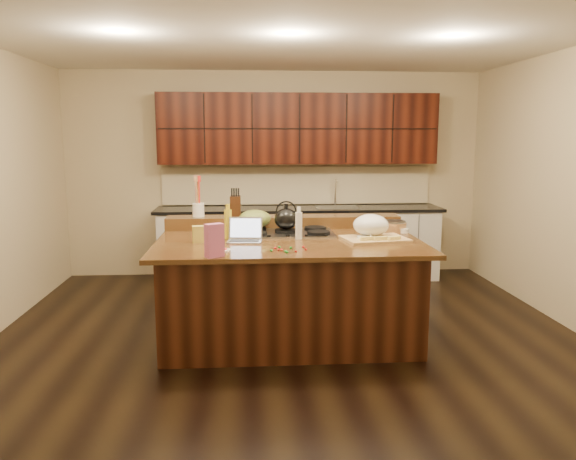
{
  "coord_description": "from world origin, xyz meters",
  "views": [
    {
      "loc": [
        -0.37,
        -5.04,
        1.85
      ],
      "look_at": [
        0.0,
        0.05,
        1.0
      ],
      "focal_mm": 35.0,
      "sensor_mm": 36.0,
      "label": 1
    }
  ],
  "objects": [
    {
      "name": "gumdrop_8",
      "position": [
        -0.1,
        -0.51,
        0.93
      ],
      "size": [
        0.02,
        0.02,
        0.02
      ],
      "primitive_type": "ellipsoid",
      "color": "red",
      "rests_on": "island"
    },
    {
      "name": "pink_bag",
      "position": [
        -0.63,
        -0.71,
        1.05
      ],
      "size": [
        0.16,
        0.14,
        0.26
      ],
      "primitive_type": "cube",
      "rotation": [
        0.0,
        0.0,
        0.55
      ],
      "color": "#C65D8C",
      "rests_on": "island"
    },
    {
      "name": "vinegar_bottle",
      "position": [
        0.1,
        0.02,
        1.04
      ],
      "size": [
        0.07,
        0.07,
        0.25
      ],
      "primitive_type": "cylinder",
      "rotation": [
        0.0,
        0.0,
        -0.07
      ],
      "color": "silver",
      "rests_on": "island"
    },
    {
      "name": "gumdrop_6",
      "position": [
        -0.14,
        -0.44,
        0.93
      ],
      "size": [
        0.02,
        0.02,
        0.02
      ],
      "primitive_type": "ellipsoid",
      "color": "red",
      "rests_on": "island"
    },
    {
      "name": "ramekin_b",
      "position": [
        1.15,
        0.28,
        0.94
      ],
      "size": [
        0.11,
        0.11,
        0.04
      ],
      "primitive_type": "cylinder",
      "rotation": [
        0.0,
        0.0,
        0.07
      ],
      "color": "white",
      "rests_on": "island"
    },
    {
      "name": "green_bowl",
      "position": [
        -0.3,
        0.43,
        1.05
      ],
      "size": [
        0.41,
        0.41,
        0.18
      ],
      "primitive_type": "ellipsoid",
      "rotation": [
        0.0,
        0.0,
        -0.34
      ],
      "color": "olive",
      "rests_on": "cooktop"
    },
    {
      "name": "back_counter",
      "position": [
        0.3,
        2.23,
        0.98
      ],
      "size": [
        3.7,
        0.66,
        2.4
      ],
      "color": "silver",
      "rests_on": "ground"
    },
    {
      "name": "gumdrop_3",
      "position": [
        -0.06,
        -0.59,
        0.93
      ],
      "size": [
        0.02,
        0.02,
        0.02
      ],
      "primitive_type": "ellipsoid",
      "color": "#198C26",
      "rests_on": "island"
    },
    {
      "name": "island",
      "position": [
        0.0,
        0.0,
        0.46
      ],
      "size": [
        2.4,
        1.6,
        0.92
      ],
      "color": "black",
      "rests_on": "ground"
    },
    {
      "name": "ramekin_c",
      "position": [
        0.95,
        0.4,
        0.94
      ],
      "size": [
        0.1,
        0.1,
        0.04
      ],
      "primitive_type": "cylinder",
      "rotation": [
        0.0,
        0.0,
        0.05
      ],
      "color": "white",
      "rests_on": "island"
    },
    {
      "name": "gumdrop_10",
      "position": [
        -0.12,
        -0.51,
        0.93
      ],
      "size": [
        0.02,
        0.02,
        0.02
      ],
      "primitive_type": "ellipsoid",
      "color": "red",
      "rests_on": "island"
    },
    {
      "name": "room",
      "position": [
        0.0,
        0.0,
        1.35
      ],
      "size": [
        5.52,
        5.02,
        2.72
      ],
      "color": "black",
      "rests_on": "ground"
    },
    {
      "name": "gumdrop_0",
      "position": [
        0.02,
        -0.58,
        0.93
      ],
      "size": [
        0.02,
        0.02,
        0.02
      ],
      "primitive_type": "ellipsoid",
      "color": "red",
      "rests_on": "island"
    },
    {
      "name": "laptop",
      "position": [
        -0.4,
        -0.06,
        0.98
      ],
      "size": [
        0.33,
        0.27,
        0.21
      ],
      "rotation": [
        0.0,
        0.0,
        -0.1
      ],
      "color": "#B7B7BC",
      "rests_on": "island"
    },
    {
      "name": "kettle",
      "position": [
        0.0,
        0.3,
        1.07
      ],
      "size": [
        0.3,
        0.3,
        0.21
      ],
      "primitive_type": "ellipsoid",
      "rotation": [
        0.0,
        0.0,
        -0.38
      ],
      "color": "black",
      "rests_on": "cooktop"
    },
    {
      "name": "gumdrop_1",
      "position": [
        -0.05,
        -0.61,
        0.93
      ],
      "size": [
        0.02,
        0.02,
        0.02
      ],
      "primitive_type": "ellipsoid",
      "color": "#198C26",
      "rests_on": "island"
    },
    {
      "name": "ramekin_a",
      "position": [
        0.66,
        -0.12,
        0.94
      ],
      "size": [
        0.13,
        0.13,
        0.04
      ],
      "primitive_type": "cylinder",
      "rotation": [
        0.0,
        0.0,
        -0.33
      ],
      "color": "white",
      "rests_on": "island"
    },
    {
      "name": "gumdrop_4",
      "position": [
        0.1,
        -0.41,
        0.93
      ],
      "size": [
        0.02,
        0.02,
        0.02
      ],
      "primitive_type": "ellipsoid",
      "color": "red",
      "rests_on": "island"
    },
    {
      "name": "utensil_crock",
      "position": [
        -0.87,
        0.7,
        1.11
      ],
      "size": [
        0.14,
        0.14,
        0.14
      ],
      "primitive_type": "cylinder",
      "rotation": [
        0.0,
        0.0,
        -0.22
      ],
      "color": "white",
      "rests_on": "back_ledge"
    },
    {
      "name": "gumdrop_5",
      "position": [
        -0.18,
        -0.54,
        0.93
      ],
      "size": [
        0.02,
        0.02,
        0.02
      ],
      "primitive_type": "ellipsoid",
      "color": "#198C26",
      "rests_on": "island"
    },
    {
      "name": "gumdrop_11",
      "position": [
        0.02,
        -0.57,
        0.93
      ],
      "size": [
        0.02,
        0.02,
        0.02
      ],
      "primitive_type": "ellipsoid",
      "color": "#198C26",
      "rests_on": "island"
    },
    {
      "name": "kitchen_timer",
      "position": [
        0.73,
        -0.16,
        0.96
      ],
      "size": [
        0.1,
        0.1,
        0.07
      ],
      "primitive_type": "cone",
      "rotation": [
        0.0,
        0.0,
        -0.22
      ],
      "color": "silver",
      "rests_on": "island"
    },
    {
      "name": "knife_block",
      "position": [
        -0.49,
        0.7,
        1.15
      ],
      "size": [
        0.11,
        0.17,
        0.21
      ],
      "primitive_type": "cube",
      "rotation": [
        0.0,
        0.0,
        -0.01
      ],
      "color": "black",
      "rests_on": "back_ledge"
    },
    {
      "name": "cooktop",
      "position": [
        0.0,
        0.3,
        0.94
      ],
      "size": [
        0.92,
        0.52,
        0.05
      ],
      "color": "gray",
      "rests_on": "island"
    },
    {
      "name": "package_box",
      "position": [
        -0.81,
        -0.08,
        0.99
      ],
      "size": [
        0.12,
        0.09,
        0.15
      ],
      "primitive_type": "cube",
      "rotation": [
        0.0,
        0.0,
        0.17
      ],
      "color": "gold",
      "rests_on": "island"
    },
    {
      "name": "gumdrop_7",
      "position": [
        -0.01,
        -0.43,
        0.93
      ],
      "size": [
        0.02,
        0.02,
        0.02
      ],
      "primitive_type": "ellipsoid",
      "color": "#198C26",
      "rests_on": "island"
    },
    {
      "name": "oil_bottle",
      "position": [
        -0.55,
        0.09,
        1.06
      ],
      "size": [
        0.08,
        0.08,
        0.27
      ],
      "primitive_type": "cylinder",
      "rotation": [
        0.0,
        0.0,
        0.13
      ],
      "color": "gold",
      "rests_on": "island"
    },
    {
      "name": "candy_plate",
      "position": [
        -0.61,
        -0.48,
        0.93
      ],
      "size": [
        0.19,
        0.19,
        0.01
      ],
      "primitive_type": "cylinder",
      "rotation": [
        0.0,
        0.0,
        0.07
      ],
      "color": "white",
      "rests_on": "island"
    },
    {
      "name": "gumdrop_2",
      "position": [
        0.11,
        -0.51,
        0.93
      ],
      "size": [
        0.02,
        0.02,
        0.02
      ],
      "primitive_type": "ellipsoid",
      "color": "red",
      "rests_on": "island"
    },
    {
      "name": "back_ledge",
      "position": [
        0.0,
        0.7,
        0.98
      ],
      "size": [
        2.4,
        0.3,
        0.12
      ],
      "primitive_type": "cube",
      "color": "black",
      "rests_on": "island"
    },
    {
      "name": "gumdrop_9",
      "position": [
        -0.11,
        -0.4,
        0.93
      ],
      "size": [
        0.02,
        0.02,
        0.02
      ],
      "primitive_type": "ellipsoid",
      "color": "#198C26",
      "rests_on": "island"
    },
    {
      "name": "strainer_bowl",
      "position": [
        1.08,
        0.36,
        0.97
      ],
      "size": [
        0.28,
        0.28,
        0.09
      ],
      "primitive_type": "cylinder",
      "rotation": [
        0.0,
        0.0,
        -0.18
      ],
      "color": "#996B3F",
      "rests_on": "island"
    },
    {
      "name": "wooden_tray",
      "position": [
        0.77,
        -0.04,
        1.02
      ],
      "size": [
        0.62,
        0.5,
        0.23
      ],
      "rotation": [
        0.0,
        0.0,
        0.17
      ],
      "color": "tan",
      "rests_on": "island"
    }
  ]
}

